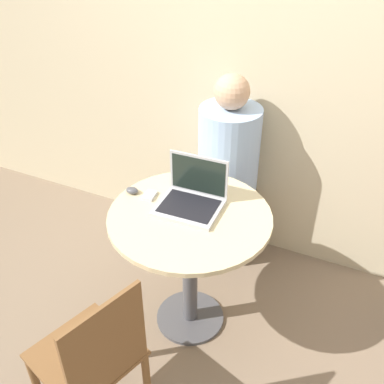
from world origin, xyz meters
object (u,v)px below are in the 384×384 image
(cell_phone, at_px, (150,195))
(person_seated, at_px, (229,182))
(laptop, at_px, (192,197))
(chair_empty, at_px, (95,361))

(cell_phone, relative_size, person_seated, 0.07)
(laptop, bearing_deg, chair_empty, -96.35)
(chair_empty, bearing_deg, cell_phone, 100.55)
(cell_phone, height_order, person_seated, person_seated)
(laptop, distance_m, chair_empty, 0.87)
(laptop, height_order, chair_empty, laptop)
(person_seated, bearing_deg, chair_empty, -92.35)
(laptop, xyz_separation_m, cell_phone, (-0.23, -0.03, -0.04))
(laptop, height_order, cell_phone, laptop)
(chair_empty, distance_m, person_seated, 1.41)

